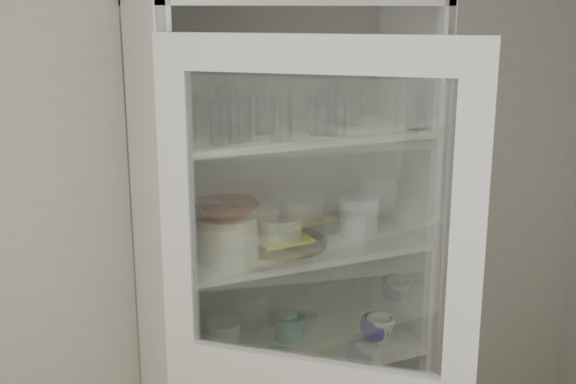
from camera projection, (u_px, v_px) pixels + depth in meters
name	position (u px, v px, depth m)	size (l,w,h in m)	color
wall_back	(213.00, 223.00, 2.64)	(3.60, 0.02, 2.60)	beige
pantry_cabinet	(281.00, 321.00, 2.67)	(1.00, 0.45, 2.10)	silver
tumbler_0	(221.00, 121.00, 2.18)	(0.07, 0.07, 0.14)	silver
tumbler_1	(240.00, 118.00, 2.23)	(0.07, 0.07, 0.14)	silver
tumbler_2	(281.00, 117.00, 2.25)	(0.07, 0.07, 0.14)	silver
tumbler_3	(326.00, 112.00, 2.34)	(0.08, 0.08, 0.15)	silver
tumbler_4	(319.00, 115.00, 2.34)	(0.06, 0.06, 0.13)	silver
tumbler_5	(337.00, 117.00, 2.33)	(0.06, 0.06, 0.12)	silver
tumbler_6	(416.00, 107.00, 2.45)	(0.08, 0.08, 0.15)	silver
tumbler_7	(186.00, 118.00, 2.24)	(0.07, 0.07, 0.14)	silver
tumbler_8	(230.00, 114.00, 2.32)	(0.07, 0.07, 0.14)	silver
tumbler_9	(265.00, 112.00, 2.37)	(0.07, 0.07, 0.14)	silver
goblet_0	(227.00, 102.00, 2.45)	(0.08, 0.08, 0.19)	silver
goblet_1	(227.00, 106.00, 2.41)	(0.07, 0.07, 0.17)	silver
goblet_2	(331.00, 99.00, 2.59)	(0.08, 0.08, 0.17)	silver
goblet_3	(334.00, 102.00, 2.56)	(0.07, 0.07, 0.16)	silver
plate_stack_front	(227.00, 246.00, 2.37)	(0.21, 0.21, 0.08)	beige
plate_stack_back	(230.00, 230.00, 2.55)	(0.20, 0.20, 0.08)	beige
cream_bowl	(227.00, 225.00, 2.35)	(0.20, 0.20, 0.06)	beige
terracotta_bowl	(226.00, 209.00, 2.34)	(0.21, 0.21, 0.05)	#5C2713
glass_platter	(279.00, 242.00, 2.52)	(0.34, 0.34, 0.02)	silver
yellow_trivet	(279.00, 238.00, 2.51)	(0.18, 0.18, 0.01)	yellow
white_ramekin	(279.00, 226.00, 2.50)	(0.16, 0.16, 0.07)	beige
grey_bowl_stack	(359.00, 215.00, 2.62)	(0.14, 0.14, 0.14)	silver
mug_blue	(377.00, 329.00, 2.68)	(0.12, 0.12, 0.09)	navy
mug_teal	(295.00, 327.00, 2.70)	(0.09, 0.09, 0.09)	teal
mug_white	(381.00, 330.00, 2.66)	(0.11, 0.11, 0.10)	beige
teal_jar	(287.00, 327.00, 2.69)	(0.08, 0.08, 0.10)	teal
measuring_cups	(275.00, 356.00, 2.53)	(0.09, 0.09, 0.04)	#B1B1B1
white_canister	(224.00, 340.00, 2.53)	(0.12, 0.12, 0.14)	beige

